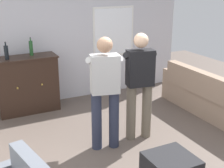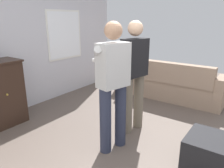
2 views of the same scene
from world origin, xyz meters
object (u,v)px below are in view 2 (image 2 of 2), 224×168
Objects in this scene: couch at (165,84)px; ottoman at (211,153)px; person_standing_left at (113,82)px; person_standing_right at (133,72)px.

couch is 4.22× the size of ottoman.
person_standing_left is (-2.22, -0.17, 0.60)m from couch.
couch is 2.34m from ottoman.
person_standing_left reaches higher than couch.
ottoman is at bearing -144.43° from couch.
person_standing_right reaches higher than ottoman.
couch is 1.41× the size of person_standing_left.
ottoman is at bearing -74.95° from person_standing_left.
person_standing_right is (0.60, 0.05, 0.00)m from person_standing_left.
person_standing_right reaches higher than couch.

